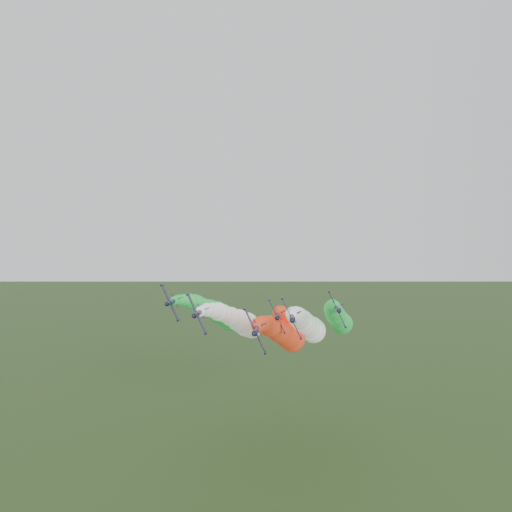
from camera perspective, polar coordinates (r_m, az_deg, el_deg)
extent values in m
cylinder|color=black|center=(91.24, -0.02, -8.47)|extent=(1.32, 8.13, 1.32)
cone|color=black|center=(86.52, -0.21, -8.96)|extent=(1.20, 1.63, 1.20)
cone|color=black|center=(95.61, 0.14, -8.06)|extent=(1.20, 0.81, 1.20)
ellipsoid|color=black|center=(89.41, 0.12, -8.55)|extent=(0.81, 1.70, 0.90)
cube|color=black|center=(91.08, -0.11, -8.52)|extent=(3.79, 1.72, 7.89)
cylinder|color=black|center=(90.68, -1.28, -6.06)|extent=(0.53, 2.35, 0.53)
cylinder|color=black|center=(91.68, 1.07, -10.95)|extent=(0.53, 2.35, 0.53)
cube|color=black|center=(94.51, 0.68, -7.89)|extent=(1.93, 1.36, 1.00)
cube|color=black|center=(94.61, 0.18, -8.11)|extent=(1.54, 0.99, 3.14)
sphere|color=red|center=(94.36, 0.10, -8.17)|extent=(1.90, 1.90, 1.90)
sphere|color=red|center=(96.83, 0.19, -8.00)|extent=(2.31, 2.31, 2.31)
sphere|color=red|center=(99.31, 0.30, -7.89)|extent=(3.00, 3.00, 3.00)
sphere|color=red|center=(101.79, 0.43, -7.82)|extent=(3.02, 3.02, 3.02)
sphere|color=red|center=(104.29, 0.56, -7.79)|extent=(2.93, 2.93, 2.93)
sphere|color=red|center=(106.79, 0.71, -7.78)|extent=(3.46, 3.46, 3.46)
sphere|color=red|center=(109.29, 0.87, -7.79)|extent=(3.19, 3.19, 3.19)
sphere|color=red|center=(111.80, 1.04, -7.82)|extent=(3.59, 3.59, 3.59)
sphere|color=red|center=(114.32, 1.21, -7.87)|extent=(4.14, 4.14, 4.14)
sphere|color=red|center=(116.84, 1.40, -7.94)|extent=(4.38, 4.38, 4.38)
sphere|color=red|center=(119.36, 1.59, -8.01)|extent=(5.08, 5.08, 5.08)
sphere|color=red|center=(121.89, 1.80, -8.10)|extent=(4.94, 4.94, 4.94)
sphere|color=red|center=(124.43, 2.01, -8.21)|extent=(5.12, 5.12, 5.12)
sphere|color=red|center=(126.97, 2.22, -8.32)|extent=(5.21, 5.21, 5.21)
sphere|color=red|center=(129.52, 2.45, -8.44)|extent=(5.61, 5.61, 5.61)
sphere|color=red|center=(132.08, 2.67, -8.56)|extent=(6.13, 6.13, 6.13)
sphere|color=red|center=(134.64, 2.91, -8.70)|extent=(5.83, 5.83, 5.83)
sphere|color=red|center=(137.21, 3.15, -8.84)|extent=(6.08, 6.08, 6.08)
sphere|color=red|center=(139.78, 3.39, -8.98)|extent=(6.59, 6.59, 6.59)
sphere|color=red|center=(142.37, 3.64, -9.13)|extent=(6.70, 6.70, 6.70)
sphere|color=red|center=(144.96, 3.90, -9.29)|extent=(6.53, 6.53, 6.53)
sphere|color=red|center=(147.56, 4.16, -9.44)|extent=(7.56, 7.56, 7.56)
cylinder|color=black|center=(102.75, -6.66, -6.53)|extent=(1.32, 8.13, 1.32)
cone|color=black|center=(98.07, -7.16, -6.87)|extent=(1.20, 1.63, 1.20)
cone|color=black|center=(107.08, -6.25, -6.25)|extent=(1.20, 0.81, 1.20)
ellipsoid|color=black|center=(100.91, -6.66, -6.57)|extent=(0.81, 1.70, 0.90)
cube|color=black|center=(102.60, -6.75, -6.58)|extent=(3.79, 1.72, 7.89)
cylinder|color=black|center=(102.54, -7.77, -4.38)|extent=(0.53, 2.35, 0.53)
cylinder|color=black|center=(102.85, -5.72, -8.77)|extent=(0.53, 2.35, 0.53)
cube|color=black|center=(105.90, -5.83, -6.08)|extent=(1.93, 1.36, 1.00)
cube|color=black|center=(106.08, -6.27, -6.28)|extent=(1.54, 0.99, 3.14)
sphere|color=white|center=(105.84, -6.36, -6.33)|extent=(2.21, 2.21, 2.21)
sphere|color=white|center=(108.28, -6.13, -6.22)|extent=(2.35, 2.35, 2.35)
sphere|color=white|center=(110.73, -5.89, -6.16)|extent=(2.28, 2.28, 2.28)
sphere|color=white|center=(113.18, -5.64, -6.14)|extent=(3.10, 3.10, 3.10)
sphere|color=white|center=(115.64, -5.39, -6.15)|extent=(2.84, 2.84, 2.84)
sphere|color=white|center=(118.10, -5.13, -6.17)|extent=(3.44, 3.44, 3.44)
sphere|color=white|center=(120.56, -4.87, -6.22)|extent=(3.76, 3.76, 3.76)
sphere|color=white|center=(123.02, -4.60, -6.28)|extent=(3.91, 3.91, 3.91)
sphere|color=white|center=(125.49, -4.33, -6.36)|extent=(4.62, 4.62, 4.62)
sphere|color=white|center=(127.96, -4.05, -6.45)|extent=(4.41, 4.41, 4.41)
sphere|color=white|center=(130.43, -3.77, -6.56)|extent=(4.49, 4.49, 4.49)
sphere|color=white|center=(132.91, -3.49, -6.67)|extent=(4.19, 4.19, 4.19)
sphere|color=white|center=(135.39, -3.20, -6.79)|extent=(4.59, 4.59, 4.59)
sphere|color=white|center=(137.87, -2.91, -6.92)|extent=(5.25, 5.25, 5.25)
sphere|color=white|center=(140.36, -2.61, -7.06)|extent=(4.99, 4.99, 4.99)
sphere|color=white|center=(142.85, -2.31, -7.21)|extent=(5.59, 5.59, 5.59)
sphere|color=white|center=(145.35, -2.01, -7.36)|extent=(6.40, 6.40, 6.40)
sphere|color=white|center=(147.85, -1.71, -7.51)|extent=(6.62, 6.62, 6.62)
sphere|color=white|center=(150.36, -1.40, -7.67)|extent=(5.93, 5.93, 5.93)
sphere|color=white|center=(152.88, -1.09, -7.84)|extent=(7.41, 7.41, 7.41)
sphere|color=white|center=(155.40, -0.78, -8.00)|extent=(6.61, 6.61, 6.61)
sphere|color=white|center=(157.93, -0.46, -8.18)|extent=(6.75, 6.75, 6.75)
cylinder|color=black|center=(100.20, 4.15, -7.05)|extent=(1.32, 8.13, 1.32)
cone|color=black|center=(95.45, 4.19, -7.42)|extent=(1.20, 1.63, 1.20)
cone|color=black|center=(104.59, 4.12, -6.73)|extent=(1.20, 0.81, 1.20)
ellipsoid|color=black|center=(98.39, 4.35, -7.09)|extent=(0.81, 1.70, 0.90)
cube|color=black|center=(100.03, 4.08, -7.09)|extent=(3.79, 1.72, 7.89)
cylinder|color=black|center=(99.58, 3.01, -4.85)|extent=(0.53, 2.35, 0.53)
cylinder|color=black|center=(100.65, 5.14, -9.31)|extent=(0.53, 2.35, 0.53)
cube|color=black|center=(103.57, 4.65, -6.56)|extent=(1.93, 1.36, 1.00)
cube|color=black|center=(103.60, 4.19, -6.77)|extent=(1.54, 0.99, 3.14)
sphere|color=white|center=(103.34, 4.13, -6.82)|extent=(2.37, 2.37, 2.37)
sphere|color=white|center=(105.81, 4.12, -6.70)|extent=(2.55, 2.55, 2.55)
sphere|color=white|center=(108.30, 4.13, -6.62)|extent=(2.51, 2.51, 2.51)
sphere|color=white|center=(110.80, 4.16, -6.59)|extent=(2.85, 2.85, 2.85)
sphere|color=white|center=(113.31, 4.20, -6.58)|extent=(3.14, 3.14, 3.14)
sphere|color=white|center=(115.82, 4.26, -6.60)|extent=(2.95, 2.95, 2.95)
sphere|color=white|center=(118.33, 4.33, -6.63)|extent=(3.51, 3.51, 3.51)
sphere|color=white|center=(120.86, 4.41, -6.68)|extent=(3.83, 3.83, 3.83)
sphere|color=white|center=(123.39, 4.51, -6.75)|extent=(4.00, 4.00, 4.00)
sphere|color=white|center=(125.92, 4.61, -6.84)|extent=(4.77, 4.77, 4.77)
sphere|color=white|center=(128.46, 4.73, -6.93)|extent=(4.62, 4.62, 4.62)
sphere|color=white|center=(131.01, 4.86, -7.03)|extent=(5.39, 5.39, 5.39)
sphere|color=white|center=(133.56, 4.99, -7.15)|extent=(5.33, 5.33, 5.33)
sphere|color=white|center=(136.12, 5.14, -7.27)|extent=(5.16, 5.16, 5.16)
sphere|color=white|center=(138.68, 5.30, -7.40)|extent=(6.13, 6.13, 6.13)
sphere|color=white|center=(141.25, 5.46, -7.53)|extent=(5.48, 5.48, 5.48)
sphere|color=white|center=(143.83, 5.63, -7.68)|extent=(6.18, 6.18, 6.18)
sphere|color=white|center=(146.42, 5.81, -7.82)|extent=(6.12, 6.12, 6.12)
sphere|color=white|center=(149.01, 5.99, -7.98)|extent=(5.89, 5.89, 5.89)
sphere|color=white|center=(151.61, 6.18, -8.13)|extent=(6.21, 6.21, 6.21)
sphere|color=white|center=(154.22, 6.38, -8.29)|extent=(7.55, 7.55, 7.55)
sphere|color=white|center=(156.84, 6.58, -8.46)|extent=(7.69, 7.69, 7.69)
cylinder|color=black|center=(113.77, -9.68, -5.23)|extent=(1.32, 8.13, 1.32)
cone|color=black|center=(109.14, -10.25, -5.47)|extent=(1.20, 1.63, 1.20)
cone|color=black|center=(118.07, -9.19, -5.02)|extent=(1.20, 0.81, 1.20)
ellipsoid|color=black|center=(111.93, -9.73, -5.24)|extent=(0.81, 1.70, 0.90)
cube|color=black|center=(113.63, -9.76, -5.27)|extent=(3.79, 1.72, 7.89)
cylinder|color=black|center=(113.74, -10.67, -3.28)|extent=(0.53, 2.35, 0.53)
cylinder|color=black|center=(113.68, -8.85, -7.25)|extent=(0.53, 2.35, 0.53)
cube|color=black|center=(116.86, -8.85, -4.86)|extent=(1.93, 1.36, 1.00)
cube|color=black|center=(117.07, -9.24, -5.04)|extent=(1.54, 0.99, 3.14)
sphere|color=green|center=(116.84, -9.33, -5.08)|extent=(2.11, 2.11, 2.11)
sphere|color=green|center=(119.26, -9.06, -5.01)|extent=(2.28, 2.28, 2.28)
sphere|color=green|center=(121.68, -8.78, -4.98)|extent=(2.59, 2.59, 2.59)
sphere|color=green|center=(124.11, -8.50, -4.99)|extent=(2.57, 2.57, 2.57)
sphere|color=green|center=(126.54, -8.21, -5.01)|extent=(3.09, 3.09, 3.09)
sphere|color=green|center=(128.97, -7.93, -5.06)|extent=(3.04, 3.04, 3.04)
sphere|color=green|center=(131.40, -7.63, -5.13)|extent=(3.99, 3.99, 3.99)
sphere|color=green|center=(133.83, -7.34, -5.21)|extent=(3.64, 3.64, 3.64)
sphere|color=green|center=(136.26, -7.04, -5.30)|extent=(4.55, 4.55, 4.55)
sphere|color=green|center=(138.69, -6.74, -5.40)|extent=(4.59, 4.59, 4.59)
sphere|color=green|center=(141.13, -6.43, -5.52)|extent=(4.08, 4.08, 4.08)
sphere|color=green|center=(143.57, -6.12, -5.64)|extent=(4.31, 4.31, 4.31)
sphere|color=green|center=(146.01, -5.81, -5.78)|extent=(4.51, 4.51, 4.51)
sphere|color=green|center=(148.45, -5.50, -5.91)|extent=(5.07, 5.07, 5.07)
sphere|color=green|center=(150.90, -5.18, -6.06)|extent=(5.65, 5.65, 5.65)
sphere|color=green|center=(153.35, -4.87, -6.21)|extent=(5.56, 5.56, 5.56)
sphere|color=green|center=(155.81, -4.54, -6.37)|extent=(6.64, 6.64, 6.64)
sphere|color=green|center=(158.27, -4.22, -6.53)|extent=(6.13, 6.13, 6.13)
sphere|color=green|center=(160.73, -3.90, -6.70)|extent=(7.07, 7.07, 7.07)
sphere|color=green|center=(163.21, -3.57, -6.87)|extent=(7.03, 7.03, 7.03)
sphere|color=green|center=(165.68, -3.24, -7.05)|extent=(6.23, 6.23, 6.23)
sphere|color=green|center=(168.17, -2.91, -7.22)|extent=(7.99, 7.99, 7.99)
cylinder|color=black|center=(113.59, 9.27, -5.96)|extent=(1.32, 8.13, 1.32)
cone|color=black|center=(108.86, 9.53, -6.24)|extent=(1.20, 1.63, 1.20)
cone|color=black|center=(117.97, 9.05, -5.73)|extent=(1.20, 0.81, 1.20)
ellipsoid|color=black|center=(111.82, 9.53, -5.99)|extent=(0.81, 1.70, 0.90)
cube|color=black|center=(113.41, 9.22, -6.00)|extent=(3.79, 1.72, 7.89)
cylinder|color=black|center=(112.86, 8.28, -4.03)|extent=(0.53, 2.35, 0.53)
cylinder|color=black|center=(114.11, 10.15, -7.95)|extent=(0.53, 2.35, 0.53)
cube|color=black|center=(117.04, 9.56, -5.56)|extent=(1.93, 1.36, 1.00)
cube|color=black|center=(116.99, 9.16, -5.75)|extent=(1.54, 0.99, 3.14)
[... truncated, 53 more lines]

